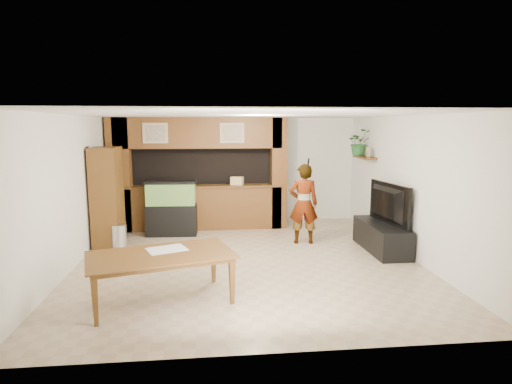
{
  "coord_description": "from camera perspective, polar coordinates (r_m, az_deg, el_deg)",
  "views": [
    {
      "loc": [
        -0.63,
        -7.47,
        2.42
      ],
      "look_at": [
        0.22,
        0.6,
        1.15
      ],
      "focal_mm": 30.0,
      "sensor_mm": 36.0,
      "label": 1
    }
  ],
  "objects": [
    {
      "name": "aquarium",
      "position": [
        9.63,
        -11.21,
        -2.21
      ],
      "size": [
        1.1,
        0.41,
        1.22
      ],
      "rotation": [
        0.0,
        0.0,
        -0.05
      ],
      "color": "black",
      "rests_on": "floor"
    },
    {
      "name": "wall_shelf",
      "position": [
        10.07,
        14.28,
        4.5
      ],
      "size": [
        0.25,
        0.9,
        0.04
      ],
      "primitive_type": "cube",
      "color": "brown",
      "rests_on": "wall_right"
    },
    {
      "name": "floor",
      "position": [
        7.88,
        -1.14,
        -9.02
      ],
      "size": [
        6.5,
        6.5,
        0.0
      ],
      "primitive_type": "plane",
      "color": "tan",
      "rests_on": "ground"
    },
    {
      "name": "wall_clock",
      "position": [
        8.8,
        -21.47,
        4.88
      ],
      "size": [
        0.05,
        0.25,
        0.25
      ],
      "color": "black",
      "rests_on": "wall_left"
    },
    {
      "name": "television",
      "position": [
        8.58,
        16.57,
        -1.48
      ],
      "size": [
        0.36,
        1.38,
        0.79
      ],
      "primitive_type": "imported",
      "rotation": [
        0.0,
        0.0,
        1.7
      ],
      "color": "black",
      "rests_on": "tv_stand"
    },
    {
      "name": "dining_table",
      "position": [
        6.11,
        -12.42,
        -11.22
      ],
      "size": [
        2.17,
        1.58,
        0.68
      ],
      "primitive_type": "imported",
      "rotation": [
        0.0,
        0.0,
        0.28
      ],
      "color": "brown",
      "rests_on": "floor"
    },
    {
      "name": "photo_frame",
      "position": [
        9.87,
        14.71,
        5.16
      ],
      "size": [
        0.04,
        0.16,
        0.22
      ],
      "primitive_type": "cube",
      "rotation": [
        0.0,
        0.0,
        -0.02
      ],
      "color": "tan",
      "rests_on": "wall_shelf"
    },
    {
      "name": "person",
      "position": [
        8.83,
        6.35,
        -1.59
      ],
      "size": [
        0.64,
        0.45,
        1.65
      ],
      "primitive_type": "imported",
      "rotation": [
        0.0,
        0.0,
        3.04
      ],
      "color": "#9C7E55",
      "rests_on": "floor"
    },
    {
      "name": "pantry_cabinet",
      "position": [
        9.01,
        -19.2,
        -0.7
      ],
      "size": [
        0.5,
        0.82,
        1.99
      ],
      "primitive_type": "cube",
      "color": "brown",
      "rests_on": "floor"
    },
    {
      "name": "wall_back",
      "position": [
        10.79,
        -2.64,
        2.92
      ],
      "size": [
        6.0,
        0.0,
        6.0
      ],
      "primitive_type": "plane",
      "rotation": [
        1.57,
        0.0,
        0.0
      ],
      "color": "silver",
      "rests_on": "floor"
    },
    {
      "name": "tv_stand",
      "position": [
        8.72,
        16.37,
        -5.77
      ],
      "size": [
        0.59,
        1.62,
        0.54
      ],
      "primitive_type": "cube",
      "color": "black",
      "rests_on": "floor"
    },
    {
      "name": "wall_right",
      "position": [
        8.38,
        19.73,
        0.67
      ],
      "size": [
        0.0,
        6.5,
        6.5
      ],
      "primitive_type": "plane",
      "rotation": [
        1.57,
        0.0,
        -1.57
      ],
      "color": "silver",
      "rests_on": "floor"
    },
    {
      "name": "potted_plant",
      "position": [
        10.32,
        13.61,
        6.46
      ],
      "size": [
        0.59,
        0.52,
        0.62
      ],
      "primitive_type": "imported",
      "rotation": [
        0.0,
        0.0,
        0.06
      ],
      "color": "#245B27",
      "rests_on": "wall_shelf"
    },
    {
      "name": "newspaper_a",
      "position": [
        6.23,
        -11.82,
        -7.48
      ],
      "size": [
        0.64,
        0.56,
        0.01
      ],
      "primitive_type": "cube",
      "rotation": [
        0.0,
        0.0,
        0.4
      ],
      "color": "silver",
      "rests_on": "dining_table"
    },
    {
      "name": "trash_can",
      "position": [
        8.73,
        -17.76,
        -5.85
      ],
      "size": [
        0.29,
        0.29,
        0.53
      ],
      "primitive_type": "cylinder",
      "color": "#B2B2B7",
      "rests_on": "floor"
    },
    {
      "name": "counter_box",
      "position": [
        10.02,
        -2.54,
        1.5
      ],
      "size": [
        0.33,
        0.27,
        0.19
      ],
      "primitive_type": "cube",
      "rotation": [
        0.0,
        0.0,
        -0.31
      ],
      "color": "tan",
      "rests_on": "partition"
    },
    {
      "name": "wall_left",
      "position": [
        7.91,
        -23.36,
        0.0
      ],
      "size": [
        0.0,
        6.5,
        6.5
      ],
      "primitive_type": "plane",
      "rotation": [
        1.57,
        0.0,
        1.57
      ],
      "color": "silver",
      "rests_on": "floor"
    },
    {
      "name": "microphone",
      "position": [
        8.57,
        7.0,
        3.97
      ],
      "size": [
        0.04,
        0.1,
        0.16
      ],
      "primitive_type": "cylinder",
      "rotation": [
        0.44,
        0.0,
        0.0
      ],
      "color": "black",
      "rests_on": "person"
    },
    {
      "name": "ceiling",
      "position": [
        7.5,
        -1.2,
        10.25
      ],
      "size": [
        6.5,
        6.5,
        0.0
      ],
      "primitive_type": "plane",
      "color": "white",
      "rests_on": "wall_back"
    },
    {
      "name": "partition",
      "position": [
        10.17,
        -7.78,
        2.55
      ],
      "size": [
        4.2,
        0.99,
        2.6
      ],
      "color": "brown",
      "rests_on": "floor"
    }
  ]
}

